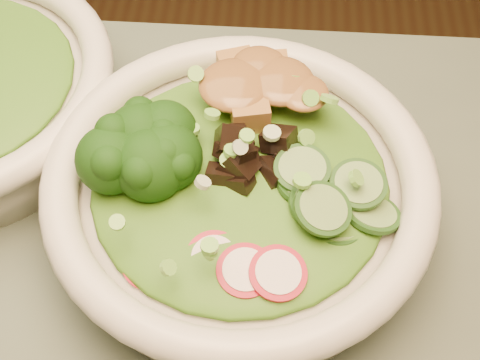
# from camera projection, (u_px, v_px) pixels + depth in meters

# --- Properties ---
(salad_bowl) EXTENTS (0.29, 0.29, 0.08)m
(salad_bowl) POSITION_uv_depth(u_px,v_px,m) (240.00, 196.00, 0.50)
(salad_bowl) COLOR silver
(salad_bowl) RESTS_ON dining_table
(lettuce_bed) EXTENTS (0.22, 0.22, 0.03)m
(lettuce_bed) POSITION_uv_depth(u_px,v_px,m) (240.00, 179.00, 0.48)
(lettuce_bed) COLOR #295912
(lettuce_bed) RESTS_ON salad_bowl
(broccoli_florets) EXTENTS (0.10, 0.09, 0.05)m
(broccoli_florets) POSITION_uv_depth(u_px,v_px,m) (146.00, 157.00, 0.47)
(broccoli_florets) COLOR black
(broccoli_florets) RESTS_ON salad_bowl
(radish_slices) EXTENTS (0.12, 0.07, 0.02)m
(radish_slices) POSITION_uv_depth(u_px,v_px,m) (230.00, 263.00, 0.43)
(radish_slices) COLOR maroon
(radish_slices) RESTS_ON salad_bowl
(cucumber_slices) EXTENTS (0.09, 0.09, 0.04)m
(cucumber_slices) POSITION_uv_depth(u_px,v_px,m) (338.00, 181.00, 0.46)
(cucumber_slices) COLOR #7BA25A
(cucumber_slices) RESTS_ON salad_bowl
(mushroom_heap) EXTENTS (0.09, 0.09, 0.04)m
(mushroom_heap) POSITION_uv_depth(u_px,v_px,m) (243.00, 152.00, 0.47)
(mushroom_heap) COLOR black
(mushroom_heap) RESTS_ON salad_bowl
(tofu_cubes) EXTENTS (0.11, 0.08, 0.04)m
(tofu_cubes) POSITION_uv_depth(u_px,v_px,m) (255.00, 99.00, 0.51)
(tofu_cubes) COLOR olive
(tofu_cubes) RESTS_ON salad_bowl
(peanut_sauce) EXTENTS (0.07, 0.06, 0.02)m
(peanut_sauce) POSITION_uv_depth(u_px,v_px,m) (255.00, 86.00, 0.49)
(peanut_sauce) COLOR brown
(peanut_sauce) RESTS_ON tofu_cubes
(scallion_garnish) EXTENTS (0.20, 0.20, 0.03)m
(scallion_garnish) POSITION_uv_depth(u_px,v_px,m) (240.00, 157.00, 0.46)
(scallion_garnish) COLOR #74C043
(scallion_garnish) RESTS_ON salad_bowl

